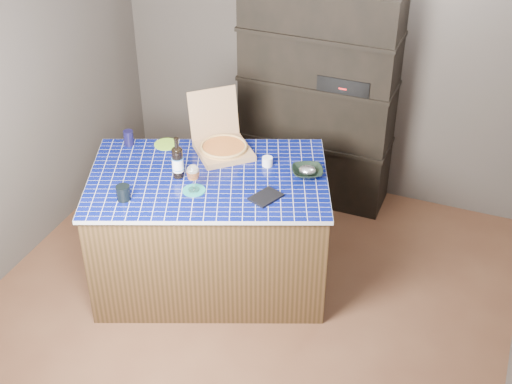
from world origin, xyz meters
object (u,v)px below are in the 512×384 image
at_px(mead_bottle, 178,162).
at_px(wine_glass, 193,173).
at_px(bowl, 307,172).
at_px(kitchen_island, 210,229).
at_px(dvd_case, 266,197).
at_px(pizza_box, 223,145).

bearing_deg(mead_bottle, wine_glass, -34.72).
height_order(wine_glass, bowl, wine_glass).
relative_size(kitchen_island, dvd_case, 9.38).
bearing_deg(dvd_case, mead_bottle, -159.36).
bearing_deg(mead_bottle, pizza_box, 70.41).
height_order(pizza_box, mead_bottle, pizza_box).
distance_m(kitchen_island, dvd_case, 0.63).
distance_m(wine_glass, bowl, 0.77).
bearing_deg(kitchen_island, wine_glass, -115.18).
bearing_deg(bowl, dvd_case, -114.08).
bearing_deg(wine_glass, kitchen_island, 86.30).
bearing_deg(bowl, mead_bottle, -157.17).
distance_m(pizza_box, mead_bottle, 0.43).
height_order(kitchen_island, dvd_case, dvd_case).
bearing_deg(kitchen_island, bowl, 1.84).
bearing_deg(wine_glass, dvd_case, 11.59).
relative_size(pizza_box, dvd_case, 2.84).
relative_size(kitchen_island, wine_glass, 9.71).
height_order(pizza_box, wine_glass, pizza_box).
xyz_separation_m(wine_glass, dvd_case, (0.46, 0.09, -0.13)).
distance_m(mead_bottle, dvd_case, 0.64).
distance_m(kitchen_island, pizza_box, 0.59).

